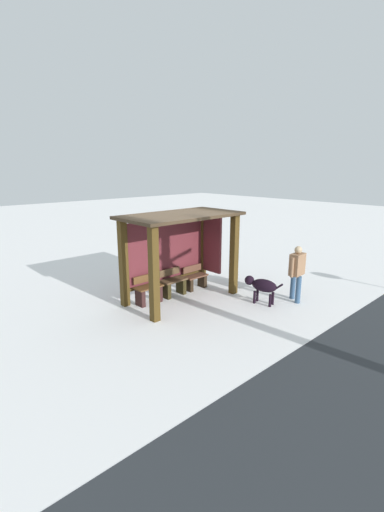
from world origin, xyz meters
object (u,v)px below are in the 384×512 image
Objects in this scene: bench_center_inside at (173,284)px; dog at (262,285)px; bench_left_inside at (148,292)px; bus_shelter at (179,240)px; person_walking at (297,269)px; bench_right_inside at (195,279)px.

bench_center_inside reaches higher than dog.
bus_shelter is at bearing -9.38° from bench_left_inside.
bus_shelter is 2.11× the size of person_walking.
bench_left_inside is 1.00× the size of bench_center_inside.
bus_shelter reaches higher than bench_right_inside.
bench_left_inside is at bearing -179.96° from bench_right_inside.
bench_center_inside is at bearing 130.36° from person_walking.
bench_center_inside is at bearing -0.04° from bench_left_inside.
person_walking is (1.35, -2.61, 0.61)m from bench_right_inside.
bench_center_inside is at bearing -179.89° from bench_right_inside.
dog is (-0.85, 0.52, -0.40)m from person_walking.
bench_right_inside is (1.73, 0.00, -0.03)m from bench_left_inside.
bench_left_inside is 0.87m from bench_center_inside.
bus_shelter reaches higher than person_walking.
bus_shelter is 4.24× the size of bench_center_inside.
bus_shelter is 3.08× the size of dog.
person_walking reaches higher than bench_left_inside.
bus_shelter is 1.65m from bench_left_inside.
bus_shelter is at bearing -167.83° from bench_right_inside.
bus_shelter reaches higher than dog.
bench_left_inside is 0.72× the size of dog.
bench_center_inside is 1.00× the size of bench_right_inside.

